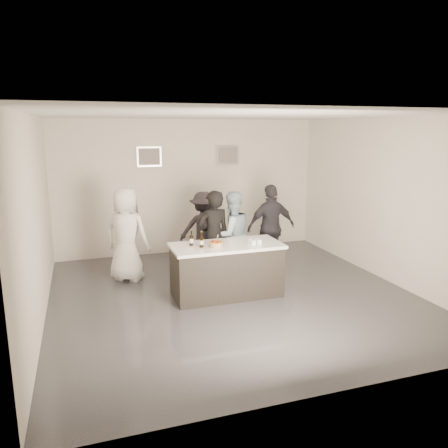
% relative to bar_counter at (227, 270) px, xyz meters
% --- Properties ---
extents(floor, '(6.00, 6.00, 0.00)m').
position_rel_bar_counter_xyz_m(floor, '(0.10, -0.06, -0.45)').
color(floor, '#3D3D42').
rests_on(floor, ground).
extents(ceiling, '(6.00, 6.00, 0.00)m').
position_rel_bar_counter_xyz_m(ceiling, '(0.10, -0.06, 2.55)').
color(ceiling, white).
extents(wall_back, '(6.00, 0.04, 3.00)m').
position_rel_bar_counter_xyz_m(wall_back, '(0.10, 2.94, 1.05)').
color(wall_back, silver).
rests_on(wall_back, ground).
extents(wall_front, '(6.00, 0.04, 3.00)m').
position_rel_bar_counter_xyz_m(wall_front, '(0.10, -3.06, 1.05)').
color(wall_front, silver).
rests_on(wall_front, ground).
extents(wall_left, '(0.04, 6.00, 3.00)m').
position_rel_bar_counter_xyz_m(wall_left, '(-2.90, -0.06, 1.05)').
color(wall_left, silver).
rests_on(wall_left, ground).
extents(wall_right, '(0.04, 6.00, 3.00)m').
position_rel_bar_counter_xyz_m(wall_right, '(3.10, -0.06, 1.05)').
color(wall_right, silver).
rests_on(wall_right, ground).
extents(picture_left, '(0.54, 0.04, 0.44)m').
position_rel_bar_counter_xyz_m(picture_left, '(-0.80, 2.91, 1.75)').
color(picture_left, '#B2B2B7').
rests_on(picture_left, wall_back).
extents(picture_right, '(0.54, 0.04, 0.44)m').
position_rel_bar_counter_xyz_m(picture_right, '(1.00, 2.91, 1.75)').
color(picture_right, '#B2B2B7').
rests_on(picture_right, wall_back).
extents(bar_counter, '(1.86, 0.86, 0.90)m').
position_rel_bar_counter_xyz_m(bar_counter, '(0.00, 0.00, 0.00)').
color(bar_counter, white).
rests_on(bar_counter, ground).
extents(cake, '(0.22, 0.22, 0.07)m').
position_rel_bar_counter_xyz_m(cake, '(-0.22, -0.10, 0.49)').
color(cake, orange).
rests_on(cake, bar_counter).
extents(beer_bottle_a, '(0.07, 0.07, 0.26)m').
position_rel_bar_counter_xyz_m(beer_bottle_a, '(-0.58, 0.10, 0.58)').
color(beer_bottle_a, black).
rests_on(beer_bottle_a, bar_counter).
extents(beer_bottle_b, '(0.07, 0.07, 0.26)m').
position_rel_bar_counter_xyz_m(beer_bottle_b, '(-0.45, -0.06, 0.58)').
color(beer_bottle_b, black).
rests_on(beer_bottle_b, bar_counter).
extents(tumbler_cluster, '(0.19, 0.19, 0.08)m').
position_rel_bar_counter_xyz_m(tumbler_cluster, '(0.47, -0.11, 0.49)').
color(tumbler_cluster, orange).
rests_on(tumbler_cluster, bar_counter).
extents(candles, '(0.24, 0.08, 0.01)m').
position_rel_bar_counter_xyz_m(candles, '(-0.33, -0.31, 0.45)').
color(candles, pink).
rests_on(candles, bar_counter).
extents(person_main_black, '(0.68, 0.49, 1.72)m').
position_rel_bar_counter_xyz_m(person_main_black, '(-0.01, 0.72, 0.41)').
color(person_main_black, black).
rests_on(person_main_black, ground).
extents(person_main_blue, '(0.90, 0.75, 1.66)m').
position_rel_bar_counter_xyz_m(person_main_blue, '(0.39, 0.85, 0.38)').
color(person_main_blue, '#9BB9CB').
rests_on(person_main_blue, ground).
extents(person_guest_left, '(1.02, 0.95, 1.76)m').
position_rel_bar_counter_xyz_m(person_guest_left, '(-1.51, 1.32, 0.43)').
color(person_guest_left, white).
rests_on(person_guest_left, ground).
extents(person_guest_right, '(1.02, 0.43, 1.72)m').
position_rel_bar_counter_xyz_m(person_guest_right, '(1.32, 1.11, 0.41)').
color(person_guest_right, '#2D2B33').
rests_on(person_guest_right, ground).
extents(person_guest_back, '(1.13, 0.87, 1.55)m').
position_rel_bar_counter_xyz_m(person_guest_back, '(0.10, 1.77, 0.32)').
color(person_guest_back, '#29252C').
rests_on(person_guest_back, ground).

